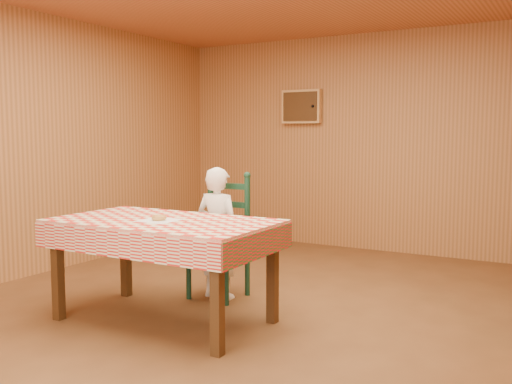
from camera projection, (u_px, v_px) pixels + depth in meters
ground at (243, 317)px, 4.38m from camera, size 6.00×6.00×0.00m
cabin_walls at (276, 82)px, 4.66m from camera, size 5.10×6.05×2.65m
dining_table at (164, 231)px, 4.22m from camera, size 1.66×0.96×0.77m
ladder_chair at (222, 238)px, 4.92m from camera, size 0.44×0.40×1.08m
seated_child at (218, 233)px, 4.87m from camera, size 0.41×0.27×1.12m
napkin at (159, 220)px, 4.17m from camera, size 0.26×0.26×0.00m
donut at (159, 218)px, 4.17m from camera, size 0.13×0.13×0.04m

